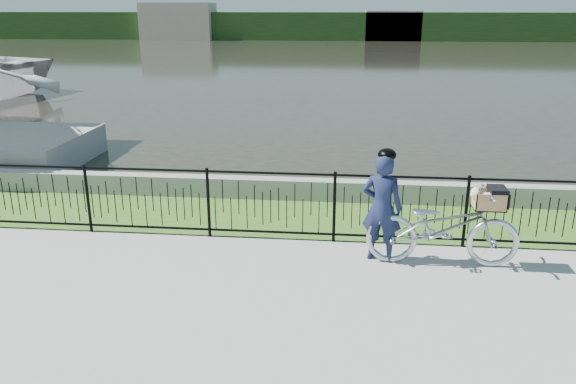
# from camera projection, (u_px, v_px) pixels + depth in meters

# --- Properties ---
(ground) EXTENTS (120.00, 120.00, 0.00)m
(ground) POSITION_uv_depth(u_px,v_px,m) (255.00, 286.00, 7.49)
(ground) COLOR gray
(ground) RESTS_ON ground
(grass_strip) EXTENTS (60.00, 2.00, 0.01)m
(grass_strip) POSITION_uv_depth(u_px,v_px,m) (278.00, 217.00, 9.94)
(grass_strip) COLOR #3C6620
(grass_strip) RESTS_ON ground
(water) EXTENTS (120.00, 120.00, 0.00)m
(water) POSITION_uv_depth(u_px,v_px,m) (331.00, 61.00, 38.66)
(water) COLOR black
(water) RESTS_ON ground
(quay_wall) EXTENTS (60.00, 0.30, 0.40)m
(quay_wall) POSITION_uv_depth(u_px,v_px,m) (284.00, 189.00, 10.83)
(quay_wall) COLOR gray
(quay_wall) RESTS_ON ground
(fence) EXTENTS (14.00, 0.06, 1.15)m
(fence) POSITION_uv_depth(u_px,v_px,m) (271.00, 205.00, 8.82)
(fence) COLOR black
(fence) RESTS_ON ground
(far_treeline) EXTENTS (120.00, 6.00, 3.00)m
(far_treeline) POSITION_uv_depth(u_px,v_px,m) (338.00, 26.00, 63.69)
(far_treeline) COLOR #24431A
(far_treeline) RESTS_ON ground
(far_building_left) EXTENTS (8.00, 4.00, 4.00)m
(far_building_left) POSITION_uv_depth(u_px,v_px,m) (179.00, 21.00, 63.40)
(far_building_left) COLOR #AE9D8B
(far_building_left) RESTS_ON ground
(far_building_right) EXTENTS (6.00, 3.00, 3.20)m
(far_building_right) POSITION_uv_depth(u_px,v_px,m) (393.00, 26.00, 61.66)
(far_building_right) COLOR #AE9D8B
(far_building_right) RESTS_ON ground
(bicycle_rig) EXTENTS (2.14, 0.75, 1.20)m
(bicycle_rig) POSITION_uv_depth(u_px,v_px,m) (443.00, 227.00, 7.96)
(bicycle_rig) COLOR #B6BBC3
(bicycle_rig) RESTS_ON ground
(cyclist) EXTENTS (0.66, 0.52, 1.67)m
(cyclist) POSITION_uv_depth(u_px,v_px,m) (382.00, 206.00, 8.02)
(cyclist) COLOR #151D3B
(cyclist) RESTS_ON ground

